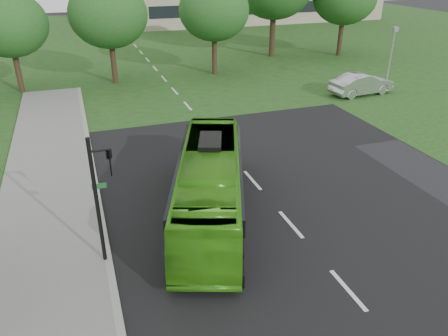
% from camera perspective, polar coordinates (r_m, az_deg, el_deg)
% --- Properties ---
extents(ground, '(160.00, 160.00, 0.00)m').
position_cam_1_polar(ground, '(16.32, 11.95, -10.92)').
color(ground, black).
rests_on(ground, ground).
extents(street_surfaces, '(120.00, 120.00, 0.15)m').
position_cam_1_polar(street_surfaces, '(35.71, -7.34, 10.23)').
color(street_surfaces, black).
rests_on(street_surfaces, ground).
extents(tree_park_a, '(5.63, 5.63, 7.49)m').
position_cam_1_polar(tree_park_a, '(37.16, -26.34, 16.47)').
color(tree_park_a, black).
rests_on(tree_park_a, ground).
extents(tree_park_b, '(6.16, 6.16, 8.08)m').
position_cam_1_polar(tree_park_b, '(37.39, -14.88, 18.82)').
color(tree_park_b, black).
rests_on(tree_park_b, ground).
extents(tree_park_c, '(6.00, 6.00, 7.97)m').
position_cam_1_polar(tree_park_c, '(39.31, -1.31, 19.87)').
color(tree_park_c, black).
rests_on(tree_park_c, ground).
extents(bus, '(5.54, 10.16, 2.77)m').
position_cam_1_polar(bus, '(17.46, -1.86, -2.23)').
color(bus, '#409D18').
rests_on(bus, ground).
extents(sedan, '(5.16, 2.25, 1.65)m').
position_cam_1_polar(sedan, '(35.37, 17.51, 10.43)').
color(sedan, '#B7B7BC').
rests_on(sedan, ground).
extents(traffic_light, '(0.77, 0.23, 4.69)m').
position_cam_1_polar(traffic_light, '(14.66, -15.86, -3.13)').
color(traffic_light, black).
rests_on(traffic_light, ground).
extents(camera_pole, '(0.47, 0.43, 4.80)m').
position_cam_1_polar(camera_pole, '(36.95, 21.06, 14.20)').
color(camera_pole, gray).
rests_on(camera_pole, ground).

